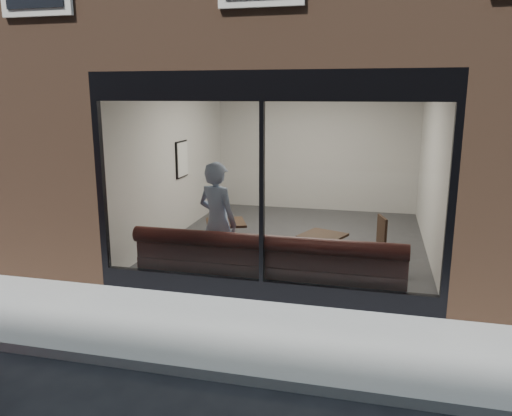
% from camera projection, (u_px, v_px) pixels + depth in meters
% --- Properties ---
extents(ground, '(120.00, 120.00, 0.00)m').
position_uv_depth(ground, '(217.00, 376.00, 5.23)').
color(ground, black).
rests_on(ground, ground).
extents(sidewalk_near, '(40.00, 2.00, 0.01)m').
position_uv_depth(sidewalk_near, '(242.00, 333.00, 6.18)').
color(sidewalk_near, gray).
rests_on(sidewalk_near, ground).
extents(kerb_near, '(40.00, 0.10, 0.12)m').
position_uv_depth(kerb_near, '(216.00, 374.00, 5.17)').
color(kerb_near, gray).
rests_on(kerb_near, ground).
extents(host_building_pier_left, '(2.50, 12.00, 3.20)m').
position_uv_depth(host_building_pier_left, '(176.00, 144.00, 13.32)').
color(host_building_pier_left, brown).
rests_on(host_building_pier_left, ground).
extents(host_building_pier_right, '(2.50, 12.00, 3.20)m').
position_uv_depth(host_building_pier_right, '(477.00, 151.00, 11.58)').
color(host_building_pier_right, brown).
rests_on(host_building_pier_right, ground).
extents(host_building_backfill, '(5.00, 6.00, 3.20)m').
position_uv_depth(host_building_backfill, '(328.00, 137.00, 15.29)').
color(host_building_backfill, brown).
rests_on(host_building_backfill, ground).
extents(cafe_floor, '(6.00, 6.00, 0.00)m').
position_uv_depth(cafe_floor, '(295.00, 241.00, 9.96)').
color(cafe_floor, '#2D2D30').
rests_on(cafe_floor, ground).
extents(cafe_ceiling, '(6.00, 6.00, 0.00)m').
position_uv_depth(cafe_ceiling, '(298.00, 78.00, 9.25)').
color(cafe_ceiling, white).
rests_on(cafe_ceiling, host_building_upper).
extents(cafe_wall_back, '(5.00, 0.00, 5.00)m').
position_uv_depth(cafe_wall_back, '(316.00, 147.00, 12.44)').
color(cafe_wall_back, silver).
rests_on(cafe_wall_back, ground).
extents(cafe_wall_left, '(0.00, 6.00, 6.00)m').
position_uv_depth(cafe_wall_left, '(176.00, 159.00, 10.19)').
color(cafe_wall_left, silver).
rests_on(cafe_wall_left, ground).
extents(cafe_wall_right, '(0.00, 6.00, 6.00)m').
position_uv_depth(cafe_wall_right, '(433.00, 167.00, 9.03)').
color(cafe_wall_right, silver).
rests_on(cafe_wall_right, ground).
extents(storefront_kick, '(5.00, 0.10, 0.30)m').
position_uv_depth(storefront_kick, '(262.00, 290.00, 7.14)').
color(storefront_kick, black).
rests_on(storefront_kick, ground).
extents(storefront_header, '(5.00, 0.10, 0.40)m').
position_uv_depth(storefront_header, '(262.00, 86.00, 6.50)').
color(storefront_header, black).
rests_on(storefront_header, host_building_upper).
extents(storefront_mullion, '(0.06, 0.10, 2.50)m').
position_uv_depth(storefront_mullion, '(262.00, 195.00, 6.83)').
color(storefront_mullion, black).
rests_on(storefront_mullion, storefront_kick).
extents(storefront_glass, '(4.80, 0.00, 4.80)m').
position_uv_depth(storefront_glass, '(261.00, 195.00, 6.80)').
color(storefront_glass, white).
rests_on(storefront_glass, storefront_kick).
extents(banquette, '(4.00, 0.55, 0.45)m').
position_uv_depth(banquette, '(268.00, 276.00, 7.50)').
color(banquette, '#3C1C16').
rests_on(banquette, cafe_floor).
extents(person, '(0.81, 0.68, 1.90)m').
position_uv_depth(person, '(217.00, 222.00, 7.73)').
color(person, '#A3BADF').
rests_on(person, cafe_floor).
extents(cafe_table_left, '(0.84, 0.84, 0.04)m').
position_uv_depth(cafe_table_left, '(226.00, 223.00, 8.55)').
color(cafe_table_left, '#332113').
rests_on(cafe_table_left, cafe_floor).
extents(cafe_table_right, '(0.80, 0.80, 0.04)m').
position_uv_depth(cafe_table_right, '(323.00, 236.00, 7.76)').
color(cafe_table_right, '#332113').
rests_on(cafe_table_right, cafe_floor).
extents(cafe_chair_right, '(0.53, 0.53, 0.04)m').
position_uv_depth(cafe_chair_right, '(369.00, 258.00, 8.24)').
color(cafe_chair_right, '#332113').
rests_on(cafe_chair_right, cafe_floor).
extents(wall_poster, '(0.02, 0.53, 0.70)m').
position_uv_depth(wall_poster, '(182.00, 159.00, 10.41)').
color(wall_poster, white).
rests_on(wall_poster, cafe_wall_left).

